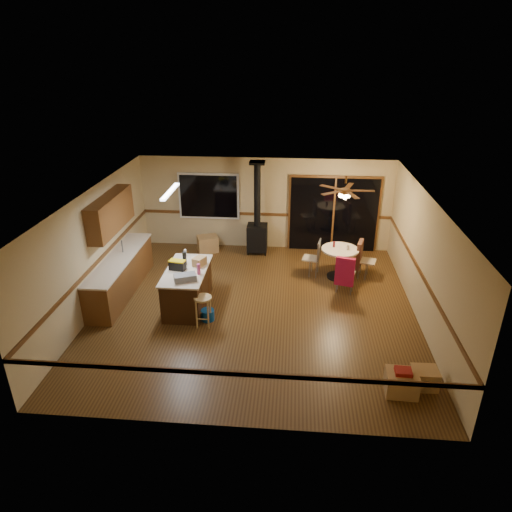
# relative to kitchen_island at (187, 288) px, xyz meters

# --- Properties ---
(floor) EXTENTS (7.00, 7.00, 0.00)m
(floor) POSITION_rel_kitchen_island_xyz_m (1.50, 0.00, -0.45)
(floor) COLOR #4C3115
(floor) RESTS_ON ground
(ceiling) EXTENTS (7.00, 7.00, 0.00)m
(ceiling) POSITION_rel_kitchen_island_xyz_m (1.50, 0.00, 2.15)
(ceiling) COLOR silver
(ceiling) RESTS_ON ground
(wall_back) EXTENTS (7.00, 0.00, 7.00)m
(wall_back) POSITION_rel_kitchen_island_xyz_m (1.50, 3.50, 0.85)
(wall_back) COLOR tan
(wall_back) RESTS_ON ground
(wall_front) EXTENTS (7.00, 0.00, 7.00)m
(wall_front) POSITION_rel_kitchen_island_xyz_m (1.50, -3.50, 0.85)
(wall_front) COLOR tan
(wall_front) RESTS_ON ground
(wall_left) EXTENTS (0.00, 7.00, 7.00)m
(wall_left) POSITION_rel_kitchen_island_xyz_m (-2.00, 0.00, 0.85)
(wall_left) COLOR tan
(wall_left) RESTS_ON ground
(wall_right) EXTENTS (0.00, 7.00, 7.00)m
(wall_right) POSITION_rel_kitchen_island_xyz_m (5.00, 0.00, 0.85)
(wall_right) COLOR tan
(wall_right) RESTS_ON ground
(chair_rail) EXTENTS (7.00, 7.00, 0.08)m
(chair_rail) POSITION_rel_kitchen_island_xyz_m (1.50, 0.00, 0.55)
(chair_rail) COLOR #583316
(chair_rail) RESTS_ON ground
(window) EXTENTS (1.72, 0.10, 1.32)m
(window) POSITION_rel_kitchen_island_xyz_m (-0.10, 3.45, 1.05)
(window) COLOR black
(window) RESTS_ON ground
(sliding_door) EXTENTS (2.52, 0.10, 2.10)m
(sliding_door) POSITION_rel_kitchen_island_xyz_m (3.40, 3.45, 0.60)
(sliding_door) COLOR black
(sliding_door) RESTS_ON ground
(lower_cabinets) EXTENTS (0.60, 3.00, 0.86)m
(lower_cabinets) POSITION_rel_kitchen_island_xyz_m (-1.70, 0.50, -0.02)
(lower_cabinets) COLOR brown
(lower_cabinets) RESTS_ON ground
(countertop) EXTENTS (0.64, 3.04, 0.04)m
(countertop) POSITION_rel_kitchen_island_xyz_m (-1.70, 0.50, 0.43)
(countertop) COLOR beige
(countertop) RESTS_ON lower_cabinets
(upper_cabinets) EXTENTS (0.35, 2.00, 0.80)m
(upper_cabinets) POSITION_rel_kitchen_island_xyz_m (-1.83, 0.70, 1.45)
(upper_cabinets) COLOR brown
(upper_cabinets) RESTS_ON ground
(kitchen_island) EXTENTS (0.88, 1.68, 0.90)m
(kitchen_island) POSITION_rel_kitchen_island_xyz_m (0.00, 0.00, 0.00)
(kitchen_island) COLOR #351D0D
(kitchen_island) RESTS_ON ground
(wood_stove) EXTENTS (0.55, 0.50, 2.52)m
(wood_stove) POSITION_rel_kitchen_island_xyz_m (1.30, 3.05, 0.28)
(wood_stove) COLOR black
(wood_stove) RESTS_ON ground
(ceiling_fan) EXTENTS (0.24, 0.24, 0.55)m
(ceiling_fan) POSITION_rel_kitchen_island_xyz_m (3.47, 1.71, 1.76)
(ceiling_fan) COLOR brown
(ceiling_fan) RESTS_ON ceiling
(fluorescent_strip) EXTENTS (0.10, 1.20, 0.04)m
(fluorescent_strip) POSITION_rel_kitchen_island_xyz_m (-0.30, 0.30, 2.11)
(fluorescent_strip) COLOR white
(fluorescent_strip) RESTS_ON ceiling
(toolbox_grey) EXTENTS (0.51, 0.40, 0.14)m
(toolbox_grey) POSITION_rel_kitchen_island_xyz_m (0.09, -0.50, 0.52)
(toolbox_grey) COLOR slate
(toolbox_grey) RESTS_ON kitchen_island
(toolbox_black) EXTENTS (0.37, 0.24, 0.19)m
(toolbox_black) POSITION_rel_kitchen_island_xyz_m (-0.19, -0.00, 0.54)
(toolbox_black) COLOR black
(toolbox_black) RESTS_ON kitchen_island
(toolbox_yellow_lid) EXTENTS (0.37, 0.24, 0.03)m
(toolbox_yellow_lid) POSITION_rel_kitchen_island_xyz_m (-0.19, -0.00, 0.65)
(toolbox_yellow_lid) COLOR gold
(toolbox_yellow_lid) RESTS_ON toolbox_black
(box_on_island) EXTENTS (0.31, 0.35, 0.19)m
(box_on_island) POSITION_rel_kitchen_island_xyz_m (0.25, 0.24, 0.54)
(box_on_island) COLOR #A67C4A
(box_on_island) RESTS_ON kitchen_island
(bottle_dark) EXTENTS (0.10, 0.10, 0.30)m
(bottle_dark) POSITION_rel_kitchen_island_xyz_m (-0.08, 0.26, 0.60)
(bottle_dark) COLOR black
(bottle_dark) RESTS_ON kitchen_island
(bottle_pink) EXTENTS (0.09, 0.09, 0.24)m
(bottle_pink) POSITION_rel_kitchen_island_xyz_m (0.32, -0.19, 0.57)
(bottle_pink) COLOR #D84C8C
(bottle_pink) RESTS_ON kitchen_island
(bottle_white) EXTENTS (0.07, 0.07, 0.18)m
(bottle_white) POSITION_rel_kitchen_island_xyz_m (-0.17, 0.67, 0.54)
(bottle_white) COLOR white
(bottle_white) RESTS_ON kitchen_island
(bar_stool) EXTENTS (0.46, 0.46, 0.67)m
(bar_stool) POSITION_rel_kitchen_island_xyz_m (0.50, -0.76, -0.12)
(bar_stool) COLOR tan
(bar_stool) RESTS_ON floor
(blue_bucket) EXTENTS (0.36, 0.36, 0.24)m
(blue_bucket) POSITION_rel_kitchen_island_xyz_m (0.54, -0.54, -0.33)
(blue_bucket) COLOR #0B47A3
(blue_bucket) RESTS_ON floor
(dining_table) EXTENTS (0.92, 0.92, 0.78)m
(dining_table) POSITION_rel_kitchen_island_xyz_m (3.47, 1.71, 0.08)
(dining_table) COLOR black
(dining_table) RESTS_ON ground
(glass_red) EXTENTS (0.06, 0.06, 0.15)m
(glass_red) POSITION_rel_kitchen_island_xyz_m (3.32, 1.81, 0.40)
(glass_red) COLOR #590C14
(glass_red) RESTS_ON dining_table
(glass_cream) EXTENTS (0.06, 0.06, 0.13)m
(glass_cream) POSITION_rel_kitchen_island_xyz_m (3.65, 1.66, 0.39)
(glass_cream) COLOR beige
(glass_cream) RESTS_ON dining_table
(chair_left) EXTENTS (0.47, 0.47, 0.51)m
(chair_left) POSITION_rel_kitchen_island_xyz_m (2.87, 1.79, 0.14)
(chair_left) COLOR tan
(chair_left) RESTS_ON ground
(chair_near) EXTENTS (0.53, 0.56, 0.70)m
(chair_near) POSITION_rel_kitchen_island_xyz_m (3.52, 0.83, 0.14)
(chair_near) COLOR tan
(chair_near) RESTS_ON ground
(chair_right) EXTENTS (0.56, 0.53, 0.70)m
(chair_right) POSITION_rel_kitchen_island_xyz_m (3.99, 1.81, 0.14)
(chair_right) COLOR tan
(chair_right) RESTS_ON ground
(box_under_window) EXTENTS (0.68, 0.61, 0.45)m
(box_under_window) POSITION_rel_kitchen_island_xyz_m (-0.11, 3.04, -0.23)
(box_under_window) COLOR #A67C4A
(box_under_window) RESTS_ON floor
(box_corner_a) EXTENTS (0.54, 0.46, 0.40)m
(box_corner_a) POSITION_rel_kitchen_island_xyz_m (4.18, -2.50, -0.25)
(box_corner_a) COLOR #A67C4A
(box_corner_a) RESTS_ON floor
(box_corner_b) EXTENTS (0.44, 0.38, 0.35)m
(box_corner_b) POSITION_rel_kitchen_island_xyz_m (4.60, -2.31, -0.28)
(box_corner_b) COLOR #A67C4A
(box_corner_b) RESTS_ON floor
(box_small_red) EXTENTS (0.28, 0.24, 0.07)m
(box_small_red) POSITION_rel_kitchen_island_xyz_m (4.18, -2.50, -0.02)
(box_small_red) COLOR maroon
(box_small_red) RESTS_ON box_corner_a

